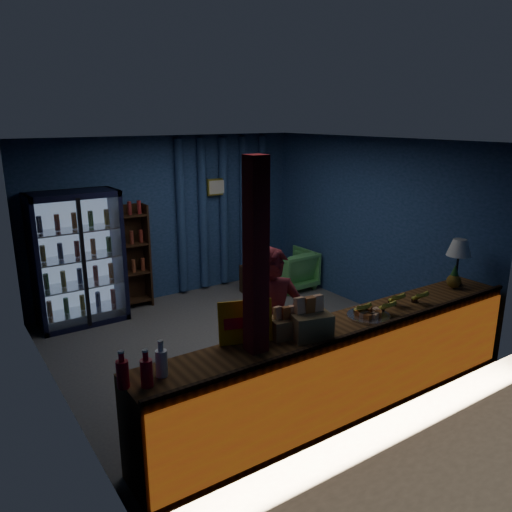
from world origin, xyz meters
The scene contains 19 objects.
ground centered at (0.00, 0.00, 0.00)m, with size 4.60×4.60×0.00m, color #515154.
room_walls centered at (0.00, 0.00, 1.57)m, with size 4.60×4.60×4.60m.
counter centered at (0.00, -1.91, 0.48)m, with size 4.40×0.57×0.99m.
support_post centered at (-1.05, -1.90, 1.30)m, with size 0.16×0.16×2.60m, color maroon.
beverage_cooler centered at (-1.55, 1.92, 0.93)m, with size 1.20×0.62×1.90m.
bottle_shelf centered at (-0.70, 2.06, 0.79)m, with size 0.50×0.28×1.60m.
curtain_folds centered at (1.00, 2.14, 1.30)m, with size 1.74×0.14×2.50m.
framed_picture centered at (0.85, 2.10, 1.75)m, with size 0.36×0.04×0.28m.
shopkeeper centered at (-0.48, -1.37, 0.83)m, with size 0.60×0.40×1.66m, color maroon.
green_chair centered at (1.86, 1.35, 0.33)m, with size 0.71×0.74×0.67m, color #5EBD60.
side_table centered at (1.25, 1.49, 0.23)m, with size 0.56×0.44×0.55m.
yellow_sign centered at (-1.04, -1.72, 1.14)m, with size 0.48×0.25×0.38m.
soda_bottles centered at (-2.05, -1.89, 1.07)m, with size 0.40×0.17×0.30m.
snack_box_left centered at (-0.49, -1.94, 1.08)m, with size 0.42×0.37×0.37m.
snack_box_centre centered at (-0.67, -1.80, 1.05)m, with size 0.31×0.27×0.29m.
pastry_tray centered at (0.29, -1.93, 0.97)m, with size 0.43×0.43×0.07m.
banana_bunches centered at (0.63, -1.89, 1.03)m, with size 0.99×0.29×0.16m.
table_lamp centered at (1.88, -1.79, 1.39)m, with size 0.28×0.28×0.56m.
pineapple centered at (1.74, -1.86, 1.07)m, with size 0.16×0.16×0.28m.
Camera 1 is at (-3.22, -5.14, 2.88)m, focal length 35.00 mm.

